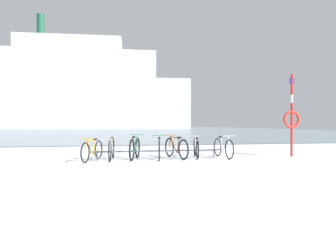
{
  "coord_description": "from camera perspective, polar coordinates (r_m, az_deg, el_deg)",
  "views": [
    {
      "loc": [
        -0.84,
        -6.76,
        1.2
      ],
      "look_at": [
        1.12,
        4.46,
        1.13
      ],
      "focal_mm": 31.95,
      "sensor_mm": 36.0,
      "label": 1
    }
  ],
  "objects": [
    {
      "name": "ground",
      "position": [
        60.68,
        -9.12,
        -0.81
      ],
      "size": [
        80.0,
        132.0,
        0.08
      ],
      "color": "silver"
    },
    {
      "name": "bicycle_3",
      "position": [
        10.19,
        -1.69,
        -4.33
      ],
      "size": [
        0.46,
        1.65,
        0.81
      ],
      "color": "black",
      "rests_on": "ground"
    },
    {
      "name": "bicycle_4",
      "position": [
        10.5,
        1.54,
        -4.18
      ],
      "size": [
        0.61,
        1.71,
        0.81
      ],
      "color": "black",
      "rests_on": "ground"
    },
    {
      "name": "bicycle_5",
      "position": [
        10.67,
        5.39,
        -4.2
      ],
      "size": [
        0.46,
        1.61,
        0.77
      ],
      "color": "black",
      "rests_on": "ground"
    },
    {
      "name": "bicycle_6",
      "position": [
        10.84,
        10.49,
        -4.05
      ],
      "size": [
        0.46,
        1.72,
        0.8
      ],
      "color": "black",
      "rests_on": "ground"
    },
    {
      "name": "bike_rack",
      "position": [
        10.26,
        -1.98,
        -4.83
      ],
      "size": [
        4.5,
        0.14,
        0.31
      ],
      "color": "#4C5156",
      "rests_on": "ground"
    },
    {
      "name": "rescue_post",
      "position": [
        11.96,
        22.52,
        1.61
      ],
      "size": [
        0.67,
        0.1,
        3.05
      ],
      "color": "red",
      "rests_on": "ground"
    },
    {
      "name": "bicycle_0",
      "position": [
        10.07,
        -14.25,
        -4.5
      ],
      "size": [
        0.66,
        1.66,
        0.76
      ],
      "color": "black",
      "rests_on": "ground"
    },
    {
      "name": "bicycle_2",
      "position": [
        10.23,
        -6.35,
        -4.24
      ],
      "size": [
        0.57,
        1.64,
        0.84
      ],
      "color": "black",
      "rests_on": "ground"
    },
    {
      "name": "bicycle_1",
      "position": [
        10.15,
        -10.72,
        -4.33
      ],
      "size": [
        0.46,
        1.76,
        0.81
      ],
      "color": "black",
      "rests_on": "ground"
    },
    {
      "name": "ferry_ship",
      "position": [
        81.49,
        -17.46,
        6.4
      ],
      "size": [
        58.89,
        13.44,
        29.2
      ],
      "color": "white",
      "rests_on": "ground"
    }
  ]
}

